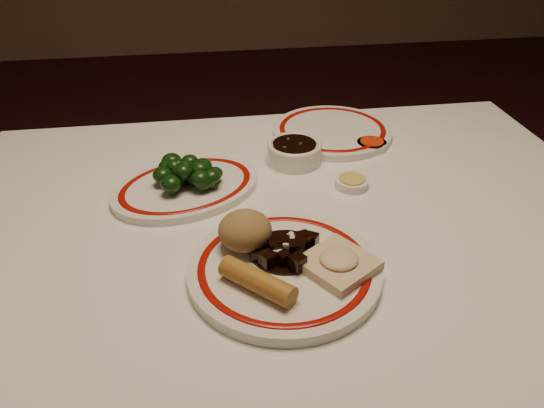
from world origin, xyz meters
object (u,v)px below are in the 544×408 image
(fried_wonton, at_px, (338,263))
(dining_table, at_px, (294,260))
(spring_roll, at_px, (257,281))
(broccoli_pile, at_px, (186,172))
(soy_bowl, at_px, (294,153))
(main_plate, at_px, (284,270))
(stirfry_heap, at_px, (286,249))
(broccoli_plate, at_px, (186,187))
(rice_mound, at_px, (245,230))

(fried_wonton, bearing_deg, dining_table, 101.49)
(spring_roll, xyz_separation_m, broccoli_pile, (-0.09, 0.31, 0.01))
(soy_bowl, bearing_deg, broccoli_pile, -159.39)
(main_plate, relative_size, fried_wonton, 2.90)
(dining_table, relative_size, spring_roll, 10.32)
(main_plate, bearing_deg, dining_table, 73.28)
(main_plate, relative_size, stirfry_heap, 3.39)
(broccoli_plate, bearing_deg, broccoli_pile, 53.34)
(dining_table, distance_m, stirfry_heap, 0.17)
(rice_mound, xyz_separation_m, stirfry_heap, (0.06, -0.03, -0.02))
(soy_bowl, bearing_deg, fried_wonton, -90.64)
(spring_roll, distance_m, fried_wonton, 0.13)
(broccoli_plate, bearing_deg, stirfry_heap, -58.55)
(rice_mound, xyz_separation_m, spring_roll, (0.01, -0.10, -0.01))
(broccoli_plate, height_order, soy_bowl, soy_bowl)
(rice_mound, relative_size, stirfry_heap, 0.74)
(dining_table, distance_m, soy_bowl, 0.24)
(fried_wonton, distance_m, stirfry_heap, 0.08)
(broccoli_pile, bearing_deg, fried_wonton, -52.99)
(dining_table, distance_m, broccoli_pile, 0.25)
(stirfry_heap, height_order, broccoli_pile, broccoli_pile)
(fried_wonton, bearing_deg, soy_bowl, 89.36)
(rice_mound, distance_m, soy_bowl, 0.32)
(broccoli_plate, bearing_deg, fried_wonton, -52.44)
(spring_roll, bearing_deg, fried_wonton, -31.80)
(stirfry_heap, relative_size, soy_bowl, 1.02)
(main_plate, xyz_separation_m, soy_bowl, (0.08, 0.35, 0.01))
(broccoli_pile, bearing_deg, soy_bowl, 20.61)
(broccoli_plate, relative_size, soy_bowl, 3.12)
(dining_table, xyz_separation_m, broccoli_plate, (-0.18, 0.12, 0.10))
(spring_roll, bearing_deg, dining_table, 20.04)
(rice_mound, relative_size, broccoli_plate, 0.24)
(main_plate, bearing_deg, soy_bowl, 76.93)
(main_plate, distance_m, soy_bowl, 0.36)
(fried_wonton, bearing_deg, spring_roll, -166.88)
(rice_mound, relative_size, soy_bowl, 0.75)
(rice_mound, relative_size, broccoli_pile, 0.64)
(broccoli_pile, height_order, soy_bowl, broccoli_pile)
(broccoli_pile, bearing_deg, rice_mound, -67.79)
(dining_table, bearing_deg, fried_wonton, -78.51)
(dining_table, height_order, fried_wonton, fried_wonton)
(spring_roll, distance_m, broccoli_plate, 0.32)
(main_plate, distance_m, stirfry_heap, 0.03)
(rice_mound, xyz_separation_m, broccoli_pile, (-0.09, 0.21, -0.01))
(fried_wonton, relative_size, broccoli_plate, 0.38)
(dining_table, height_order, stirfry_heap, stirfry_heap)
(main_plate, height_order, soy_bowl, soy_bowl)
(dining_table, xyz_separation_m, broccoli_pile, (-0.18, 0.12, 0.13))
(fried_wonton, relative_size, soy_bowl, 1.19)
(fried_wonton, bearing_deg, stirfry_heap, 148.83)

